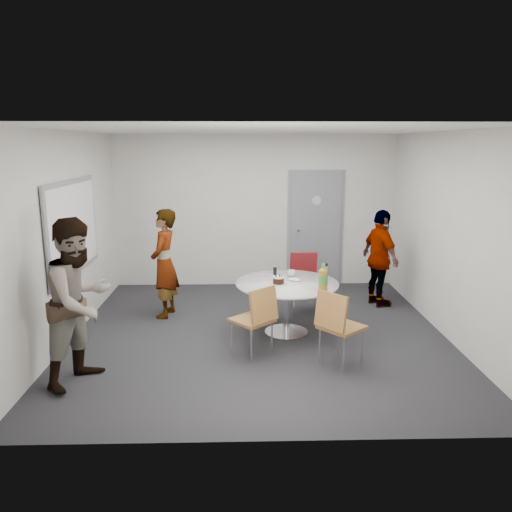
{
  "coord_description": "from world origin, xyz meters",
  "views": [
    {
      "loc": [
        -0.22,
        -6.38,
        2.54
      ],
      "look_at": [
        -0.04,
        0.25,
        1.04
      ],
      "focal_mm": 35.0,
      "sensor_mm": 36.0,
      "label": 1
    }
  ],
  "objects_px": {
    "chair_near_left": "(257,315)",
    "person_left": "(80,302)",
    "chair_near_right": "(337,321)",
    "chair_far": "(304,276)",
    "whiteboard": "(73,228)",
    "door": "(315,229)",
    "table": "(290,289)",
    "person_right": "(380,258)",
    "person_main": "(164,264)"
  },
  "relations": [
    {
      "from": "whiteboard",
      "to": "person_left",
      "type": "xyz_separation_m",
      "value": [
        0.51,
        -1.49,
        -0.55
      ]
    },
    {
      "from": "door",
      "to": "chair_near_right",
      "type": "distance_m",
      "value": 3.55
    },
    {
      "from": "door",
      "to": "table",
      "type": "bearing_deg",
      "value": -105.67
    },
    {
      "from": "door",
      "to": "chair_far",
      "type": "height_order",
      "value": "door"
    },
    {
      "from": "chair_far",
      "to": "person_left",
      "type": "bearing_deg",
      "value": 40.53
    },
    {
      "from": "person_main",
      "to": "whiteboard",
      "type": "bearing_deg",
      "value": -52.92
    },
    {
      "from": "table",
      "to": "chair_near_right",
      "type": "height_order",
      "value": "table"
    },
    {
      "from": "whiteboard",
      "to": "chair_far",
      "type": "xyz_separation_m",
      "value": [
        3.18,
        0.76,
        -0.89
      ]
    },
    {
      "from": "person_main",
      "to": "person_left",
      "type": "bearing_deg",
      "value": -7.38
    },
    {
      "from": "door",
      "to": "person_main",
      "type": "height_order",
      "value": "door"
    },
    {
      "from": "door",
      "to": "chair_near_left",
      "type": "distance_m",
      "value": 3.46
    },
    {
      "from": "chair_near_left",
      "to": "person_left",
      "type": "xyz_separation_m",
      "value": [
        -1.9,
        -0.54,
        0.36
      ]
    },
    {
      "from": "person_main",
      "to": "person_right",
      "type": "bearing_deg",
      "value": 104.94
    },
    {
      "from": "table",
      "to": "person_right",
      "type": "height_order",
      "value": "person_right"
    },
    {
      "from": "chair_near_right",
      "to": "chair_far",
      "type": "height_order",
      "value": "chair_far"
    },
    {
      "from": "chair_near_right",
      "to": "person_left",
      "type": "height_order",
      "value": "person_left"
    },
    {
      "from": "whiteboard",
      "to": "table",
      "type": "height_order",
      "value": "whiteboard"
    },
    {
      "from": "person_left",
      "to": "whiteboard",
      "type": "bearing_deg",
      "value": 44.76
    },
    {
      "from": "person_right",
      "to": "chair_near_left",
      "type": "bearing_deg",
      "value": 117.09
    },
    {
      "from": "chair_near_left",
      "to": "person_right",
      "type": "height_order",
      "value": "person_right"
    },
    {
      "from": "whiteboard",
      "to": "person_right",
      "type": "xyz_separation_m",
      "value": [
        4.41,
        1.01,
        -0.68
      ]
    },
    {
      "from": "table",
      "to": "chair_near_left",
      "type": "distance_m",
      "value": 0.9
    },
    {
      "from": "chair_near_right",
      "to": "chair_far",
      "type": "xyz_separation_m",
      "value": [
        -0.13,
        1.98,
        0.0
      ]
    },
    {
      "from": "chair_near_right",
      "to": "door",
      "type": "bearing_deg",
      "value": 134.98
    },
    {
      "from": "table",
      "to": "chair_far",
      "type": "distance_m",
      "value": 0.99
    },
    {
      "from": "whiteboard",
      "to": "chair_near_right",
      "type": "height_order",
      "value": "whiteboard"
    },
    {
      "from": "chair_near_left",
      "to": "chair_far",
      "type": "height_order",
      "value": "chair_far"
    },
    {
      "from": "door",
      "to": "person_right",
      "type": "xyz_separation_m",
      "value": [
        0.85,
        -1.27,
        -0.26
      ]
    },
    {
      "from": "chair_near_right",
      "to": "person_left",
      "type": "relative_size",
      "value": 0.5
    },
    {
      "from": "table",
      "to": "person_right",
      "type": "bearing_deg",
      "value": 37.67
    },
    {
      "from": "chair_near_left",
      "to": "person_right",
      "type": "relative_size",
      "value": 0.58
    },
    {
      "from": "door",
      "to": "whiteboard",
      "type": "bearing_deg",
      "value": -147.34
    },
    {
      "from": "door",
      "to": "chair_near_left",
      "type": "height_order",
      "value": "door"
    },
    {
      "from": "chair_near_left",
      "to": "person_main",
      "type": "xyz_separation_m",
      "value": [
        -1.33,
        1.55,
        0.26
      ]
    },
    {
      "from": "whiteboard",
      "to": "chair_near_left",
      "type": "height_order",
      "value": "whiteboard"
    },
    {
      "from": "door",
      "to": "person_left",
      "type": "bearing_deg",
      "value": -128.97
    },
    {
      "from": "person_right",
      "to": "table",
      "type": "bearing_deg",
      "value": 110.35
    },
    {
      "from": "table",
      "to": "person_main",
      "type": "height_order",
      "value": "person_main"
    },
    {
      "from": "table",
      "to": "person_left",
      "type": "relative_size",
      "value": 0.77
    },
    {
      "from": "table",
      "to": "person_main",
      "type": "bearing_deg",
      "value": 156.4
    },
    {
      "from": "whiteboard",
      "to": "chair_near_left",
      "type": "xyz_separation_m",
      "value": [
        2.41,
        -0.95,
        -0.9
      ]
    },
    {
      "from": "door",
      "to": "chair_far",
      "type": "xyz_separation_m",
      "value": [
        -0.38,
        -1.52,
        -0.47
      ]
    },
    {
      "from": "table",
      "to": "person_right",
      "type": "distance_m",
      "value": 1.95
    },
    {
      "from": "person_main",
      "to": "person_right",
      "type": "relative_size",
      "value": 1.05
    },
    {
      "from": "door",
      "to": "whiteboard",
      "type": "relative_size",
      "value": 1.12
    },
    {
      "from": "whiteboard",
      "to": "chair_far",
      "type": "relative_size",
      "value": 2.08
    },
    {
      "from": "table",
      "to": "whiteboard",
      "type": "bearing_deg",
      "value": 176.48
    },
    {
      "from": "whiteboard",
      "to": "person_left",
      "type": "distance_m",
      "value": 1.67
    },
    {
      "from": "door",
      "to": "whiteboard",
      "type": "xyz_separation_m",
      "value": [
        -3.56,
        -2.28,
        0.42
      ]
    },
    {
      "from": "chair_near_left",
      "to": "chair_far",
      "type": "relative_size",
      "value": 0.98
    }
  ]
}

